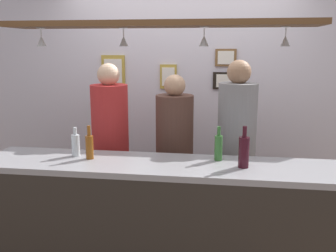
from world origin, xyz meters
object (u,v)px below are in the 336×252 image
at_px(person_middle_brown_shirt, 175,146).
at_px(picture_frame_crest, 168,77).
at_px(person_right_grey_shirt, 237,139).
at_px(picture_frame_caricature, 113,71).
at_px(bottle_wine_dark_red, 244,151).
at_px(picture_frame_lower_pair, 227,81).
at_px(bottle_soda_clear, 76,145).
at_px(bottle_beer_green_import, 218,147).
at_px(picture_frame_upper_small, 226,58).
at_px(person_left_red_shirt, 110,137).
at_px(bottle_beer_amber_tall, 89,146).

distance_m(person_middle_brown_shirt, picture_frame_crest, 0.96).
xyz_separation_m(person_right_grey_shirt, picture_frame_caricature, (-1.33, 0.75, 0.54)).
height_order(person_right_grey_shirt, picture_frame_crest, person_right_grey_shirt).
bearing_deg(picture_frame_crest, picture_frame_caricature, 180.00).
bearing_deg(bottle_wine_dark_red, person_right_grey_shirt, 92.35).
xyz_separation_m(bottle_wine_dark_red, picture_frame_lower_pair, (-0.12, 1.42, 0.37)).
distance_m(bottle_soda_clear, picture_frame_lower_pair, 1.81).
bearing_deg(person_middle_brown_shirt, person_right_grey_shirt, 0.00).
xyz_separation_m(person_right_grey_shirt, bottle_wine_dark_red, (0.03, -0.67, 0.08)).
height_order(bottle_beer_green_import, picture_frame_caricature, picture_frame_caricature).
distance_m(bottle_wine_dark_red, picture_frame_crest, 1.66).
bearing_deg(picture_frame_upper_small, person_left_red_shirt, -144.38).
bearing_deg(picture_frame_lower_pair, picture_frame_upper_small, 180.00).
distance_m(person_right_grey_shirt, picture_frame_crest, 1.15).
bearing_deg(bottle_beer_green_import, person_left_red_shirt, 152.42).
bearing_deg(bottle_soda_clear, picture_frame_caricature, 92.98).
relative_size(person_left_red_shirt, bottle_beer_green_import, 6.63).
relative_size(person_middle_brown_shirt, picture_frame_lower_pair, 5.43).
bearing_deg(picture_frame_lower_pair, bottle_soda_clear, -131.59).
bearing_deg(picture_frame_upper_small, bottle_beer_amber_tall, -126.40).
bearing_deg(bottle_beer_amber_tall, picture_frame_caricature, 98.37).
bearing_deg(picture_frame_crest, bottle_beer_green_import, -65.97).
distance_m(bottle_soda_clear, picture_frame_upper_small, 1.86).
relative_size(bottle_beer_green_import, bottle_soda_clear, 1.13).
bearing_deg(person_left_red_shirt, picture_frame_caricature, 103.16).
relative_size(person_right_grey_shirt, picture_frame_upper_small, 8.00).
bearing_deg(person_left_red_shirt, picture_frame_upper_small, 35.62).
distance_m(bottle_beer_green_import, picture_frame_caricature, 1.80).
xyz_separation_m(person_right_grey_shirt, picture_frame_crest, (-0.72, 0.75, 0.49)).
height_order(picture_frame_lower_pair, picture_frame_upper_small, picture_frame_upper_small).
distance_m(picture_frame_lower_pair, picture_frame_caricature, 1.24).
distance_m(person_left_red_shirt, picture_frame_lower_pair, 1.38).
bearing_deg(picture_frame_upper_small, picture_frame_crest, 180.00).
bearing_deg(person_left_red_shirt, picture_frame_lower_pair, 35.07).
distance_m(bottle_beer_amber_tall, picture_frame_crest, 1.50).
bearing_deg(person_right_grey_shirt, person_left_red_shirt, 180.00).
bearing_deg(person_right_grey_shirt, picture_frame_caricature, 150.68).
xyz_separation_m(person_left_red_shirt, bottle_wine_dark_red, (1.18, -0.67, 0.10)).
relative_size(person_right_grey_shirt, bottle_soda_clear, 7.65).
xyz_separation_m(person_middle_brown_shirt, bottle_beer_green_import, (0.40, -0.52, 0.15)).
relative_size(bottle_beer_green_import, picture_frame_lower_pair, 0.87).
height_order(person_left_red_shirt, picture_frame_upper_small, picture_frame_upper_small).
bearing_deg(picture_frame_upper_small, bottle_soda_clear, -131.06).
bearing_deg(bottle_wine_dark_red, bottle_beer_green_import, 140.57).
bearing_deg(bottle_beer_amber_tall, person_middle_brown_shirt, 47.65).
distance_m(bottle_beer_green_import, picture_frame_lower_pair, 1.33).
bearing_deg(picture_frame_crest, picture_frame_upper_small, 0.00).
relative_size(person_middle_brown_shirt, picture_frame_upper_small, 7.41).
distance_m(person_middle_brown_shirt, picture_frame_caricature, 1.25).
bearing_deg(bottle_beer_green_import, picture_frame_crest, 114.03).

